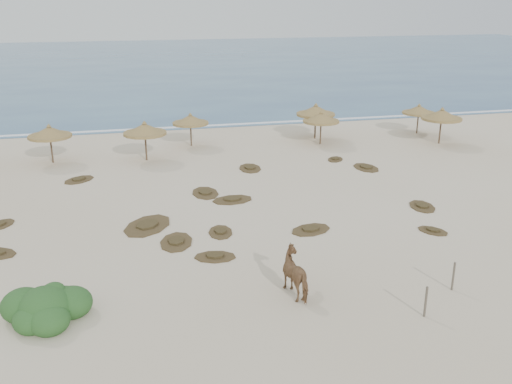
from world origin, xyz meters
TOP-DOWN VIEW (x-y plane):
  - ground at (0.00, 0.00)m, footprint 160.00×160.00m
  - ocean at (0.00, 75.00)m, footprint 200.00×100.00m
  - foam_line at (0.00, 26.00)m, footprint 70.00×0.60m
  - palapa_1 at (-10.84, 16.99)m, footprint 3.06×3.06m
  - palapa_2 at (-4.48, 16.16)m, footprint 3.11×3.11m
  - palapa_3 at (-0.93, 19.41)m, footprint 2.85×2.85m
  - palapa_4 at (8.90, 17.65)m, footprint 3.38×3.38m
  - palapa_5 at (9.08, 19.47)m, footprint 3.69×3.69m
  - palapa_6 at (18.00, 15.71)m, footprint 3.93×3.93m
  - palapa_7 at (17.97, 19.20)m, footprint 3.33×3.33m
  - horse at (0.29, -4.34)m, footprint 1.39×2.25m
  - fence_post_near at (4.28, -6.98)m, footprint 0.11×0.11m
  - fence_post_far at (6.33, -5.43)m, footprint 0.11×0.11m
  - bush at (-9.05, -4.06)m, footprint 3.23×2.84m
  - scrub_1 at (-5.07, 3.92)m, footprint 3.38×3.74m
  - scrub_2 at (-1.63, 2.26)m, footprint 1.39×1.93m
  - scrub_3 at (-0.18, 6.67)m, footprint 2.51×1.81m
  - scrub_4 at (9.77, 3.24)m, footprint 1.62×2.20m
  - scrub_5 at (9.75, 10.79)m, footprint 1.71×2.40m
  - scrub_6 at (-8.87, 12.46)m, footprint 2.42×2.38m
  - scrub_7 at (2.14, 12.45)m, footprint 1.64×2.35m
  - scrub_8 at (-12.35, 5.72)m, footprint 1.88×2.04m
  - scrub_9 at (2.77, 1.54)m, footprint 2.51×2.07m
  - scrub_10 at (8.46, 13.18)m, footprint 1.71×1.86m
  - scrub_11 at (-2.34, -0.41)m, footprint 2.07×1.56m
  - scrub_12 at (8.59, 0.03)m, footprint 1.69×1.82m
  - scrub_13 at (-1.51, 8.17)m, footprint 1.60×2.38m
  - scrub_14 at (-3.86, 1.58)m, footprint 1.96×2.59m

SIDE VIEW (x-z plane):
  - ground at x=0.00m, z-range 0.00..0.00m
  - ocean at x=0.00m, z-range 0.00..0.01m
  - foam_line at x=0.00m, z-range 0.00..0.01m
  - scrub_4 at x=9.77m, z-range -0.03..0.13m
  - scrub_7 at x=2.14m, z-range -0.03..0.13m
  - scrub_1 at x=-5.07m, z-range -0.03..0.13m
  - scrub_3 at x=-0.18m, z-range -0.03..0.13m
  - scrub_5 at x=9.75m, z-range -0.03..0.13m
  - scrub_8 at x=-12.35m, z-range -0.03..0.13m
  - scrub_10 at x=8.46m, z-range -0.03..0.13m
  - scrub_11 at x=-2.34m, z-range -0.03..0.13m
  - scrub_12 at x=8.59m, z-range -0.03..0.13m
  - scrub_6 at x=-8.87m, z-range -0.03..0.13m
  - scrub_9 at x=2.77m, z-range -0.03..0.13m
  - scrub_13 at x=-1.51m, z-range -0.03..0.13m
  - scrub_14 at x=-3.86m, z-range -0.03..0.13m
  - scrub_2 at x=-1.63m, z-range -0.03..0.13m
  - bush at x=-9.05m, z-range -0.25..1.20m
  - fence_post_far at x=6.33m, z-range 0.00..1.20m
  - fence_post_near at x=4.28m, z-range 0.00..1.21m
  - horse at x=0.29m, z-range 0.00..1.76m
  - palapa_7 at x=17.97m, z-range 0.70..3.22m
  - palapa_3 at x=-0.93m, z-range 0.71..3.29m
  - palapa_4 at x=8.90m, z-range 0.73..3.36m
  - palapa_1 at x=-10.84m, z-range 0.76..3.50m
  - palapa_2 at x=-4.48m, z-range 0.78..3.60m
  - palapa_6 at x=18.00m, z-range 0.80..3.68m
  - palapa_5 at x=9.08m, z-range 0.80..3.69m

